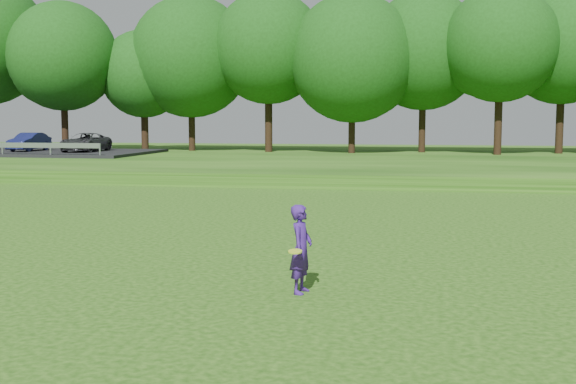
# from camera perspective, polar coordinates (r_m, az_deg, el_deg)

# --- Properties ---
(ground) EXTENTS (140.00, 140.00, 0.00)m
(ground) POSITION_cam_1_polar(r_m,az_deg,el_deg) (12.35, -17.62, -8.28)
(ground) COLOR #173F0C
(ground) RESTS_ON ground
(berm) EXTENTS (130.00, 30.00, 0.60)m
(berm) POSITION_cam_1_polar(r_m,az_deg,el_deg) (44.96, 3.50, 2.48)
(berm) COLOR #173F0C
(berm) RESTS_ON ground
(walking_path) EXTENTS (130.00, 1.60, 0.04)m
(walking_path) POSITION_cam_1_polar(r_m,az_deg,el_deg) (31.19, 0.16, 0.47)
(walking_path) COLOR gray
(walking_path) RESTS_ON ground
(treeline) EXTENTS (104.00, 7.00, 15.00)m
(treeline) POSITION_cam_1_polar(r_m,az_deg,el_deg) (49.11, 4.18, 11.88)
(treeline) COLOR #16450F
(treeline) RESTS_ON berm
(woman) EXTENTS (0.43, 0.85, 1.51)m
(woman) POSITION_cam_1_polar(r_m,az_deg,el_deg) (12.22, 1.05, -4.53)
(woman) COLOR #3F1C7F
(woman) RESTS_ON ground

